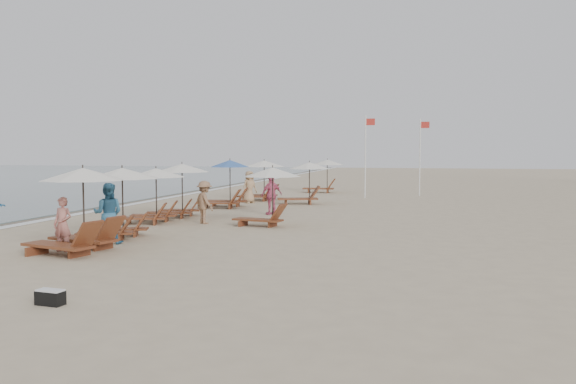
% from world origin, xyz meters
% --- Properties ---
extents(ground, '(160.00, 160.00, 0.00)m').
position_xyz_m(ground, '(0.00, 0.00, 0.00)').
color(ground, tan).
rests_on(ground, ground).
extents(wet_sand_band, '(3.20, 140.00, 0.01)m').
position_xyz_m(wet_sand_band, '(-12.50, 10.00, 0.00)').
color(wet_sand_band, '#6B5E4C').
rests_on(wet_sand_band, ground).
extents(foam_line, '(0.50, 140.00, 0.02)m').
position_xyz_m(foam_line, '(-11.20, 10.00, 0.01)').
color(foam_line, white).
rests_on(foam_line, ground).
extents(lounger_station_0, '(2.82, 2.52, 2.39)m').
position_xyz_m(lounger_station_0, '(-5.48, -2.76, 1.12)').
color(lounger_station_0, brown).
rests_on(lounger_station_0, ground).
extents(lounger_station_1, '(2.59, 2.45, 2.31)m').
position_xyz_m(lounger_station_1, '(-5.69, 0.00, 1.31)').
color(lounger_station_1, brown).
rests_on(lounger_station_1, ground).
extents(lounger_station_2, '(2.58, 2.36, 2.17)m').
position_xyz_m(lounger_station_2, '(-6.51, 4.09, 1.18)').
color(lounger_station_2, brown).
rests_on(lounger_station_2, ground).
extents(lounger_station_3, '(2.59, 2.43, 2.29)m').
position_xyz_m(lounger_station_3, '(-6.35, 6.31, 1.29)').
color(lounger_station_3, brown).
rests_on(lounger_station_3, ground).
extents(lounger_station_4, '(2.61, 2.23, 2.39)m').
position_xyz_m(lounger_station_4, '(-5.86, 10.85, 1.04)').
color(lounger_station_4, brown).
rests_on(lounger_station_4, ground).
extents(lounger_station_5, '(2.64, 2.39, 2.28)m').
position_xyz_m(lounger_station_5, '(-5.31, 15.41, 1.18)').
color(lounger_station_5, brown).
rests_on(lounger_station_5, ground).
extents(inland_station_0, '(2.67, 2.24, 2.22)m').
position_xyz_m(inland_station_0, '(-1.84, 4.23, 1.40)').
color(inland_station_0, brown).
rests_on(inland_station_0, ground).
extents(inland_station_1, '(2.87, 2.27, 2.22)m').
position_xyz_m(inland_station_1, '(-2.43, 13.76, 1.29)').
color(inland_station_1, brown).
rests_on(inland_station_1, ground).
extents(inland_station_2, '(2.80, 2.24, 2.22)m').
position_xyz_m(inland_station_2, '(-2.95, 22.51, 1.31)').
color(inland_station_2, brown).
rests_on(inland_station_2, ground).
extents(beachgoer_near, '(0.59, 0.41, 1.56)m').
position_xyz_m(beachgoer_near, '(-5.92, -2.69, 0.78)').
color(beachgoer_near, '#AB685D').
rests_on(beachgoer_near, ground).
extents(beachgoer_mid_a, '(1.07, 0.93, 1.88)m').
position_xyz_m(beachgoer_mid_a, '(-5.41, -1.10, 0.94)').
color(beachgoer_mid_a, '#2D6588').
rests_on(beachgoer_mid_a, ground).
extents(beachgoer_mid_b, '(1.24, 1.17, 1.69)m').
position_xyz_m(beachgoer_mid_b, '(-4.39, 4.34, 0.84)').
color(beachgoer_mid_b, '#866044').
rests_on(beachgoer_mid_b, ground).
extents(beachgoer_far_a, '(1.03, 1.06, 1.79)m').
position_xyz_m(beachgoer_far_a, '(-2.69, 8.13, 0.89)').
color(beachgoer_far_a, '#C74F71').
rests_on(beachgoer_far_a, ground).
extents(beachgoer_far_b, '(0.96, 1.02, 1.75)m').
position_xyz_m(beachgoer_far_b, '(-5.40, 13.54, 0.87)').
color(beachgoer_far_b, tan).
rests_on(beachgoer_far_b, ground).
extents(duffel_bag, '(0.55, 0.32, 0.29)m').
position_xyz_m(duffel_bag, '(-2.62, -8.00, 0.15)').
color(duffel_bag, black).
rests_on(duffel_bag, ground).
extents(flag_pole_near, '(0.59, 0.08, 4.95)m').
position_xyz_m(flag_pole_near, '(0.37, 18.42, 2.73)').
color(flag_pole_near, silver).
rests_on(flag_pole_near, ground).
extents(flag_pole_far, '(0.60, 0.08, 4.84)m').
position_xyz_m(flag_pole_far, '(3.51, 20.90, 2.67)').
color(flag_pole_far, silver).
rests_on(flag_pole_far, ground).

